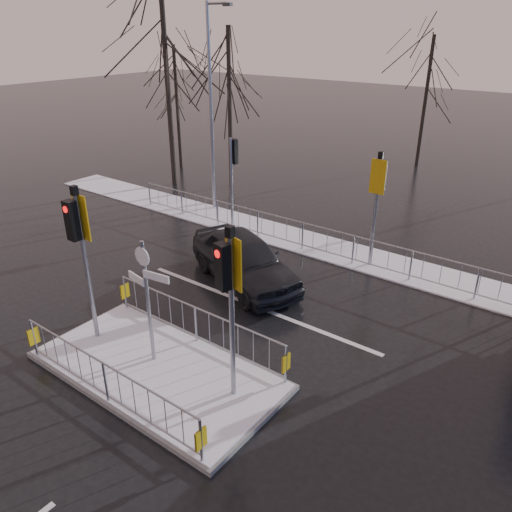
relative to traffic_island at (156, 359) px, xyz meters
The scene contains 11 objects.
ground 0.39m from the traffic_island, 42.90° to the right, with size 120.00×120.00×0.00m, color black.
snow_verge 8.60m from the traffic_island, 89.92° to the left, with size 30.00×2.00×0.04m, color white.
lane_markings 0.52m from the traffic_island, 88.07° to the right, with size 8.00×11.38×0.01m.
traffic_island is the anchor object (origin of this frame).
far_kerb_fixtures 8.11m from the traffic_island, 87.84° to the left, with size 18.00×0.65×3.83m.
car_far_lane 4.96m from the traffic_island, 103.33° to the left, with size 1.85×4.61×1.57m, color black.
tree_near_a 16.23m from the traffic_island, 133.66° to the left, with size 4.75×4.75×8.97m.
tree_near_b 15.57m from the traffic_island, 122.60° to the left, with size 4.00×4.00×7.55m.
tree_near_c 18.84m from the traffic_island, 132.79° to the left, with size 3.50×3.50×6.61m.
tree_far_a 22.52m from the traffic_island, 95.17° to the left, with size 3.75×3.75×7.08m.
street_lamp_left 12.17m from the traffic_island, 124.07° to the left, with size 1.25×0.18×8.20m.
Camera 1 is at (7.52, -6.16, 7.46)m, focal length 35.00 mm.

